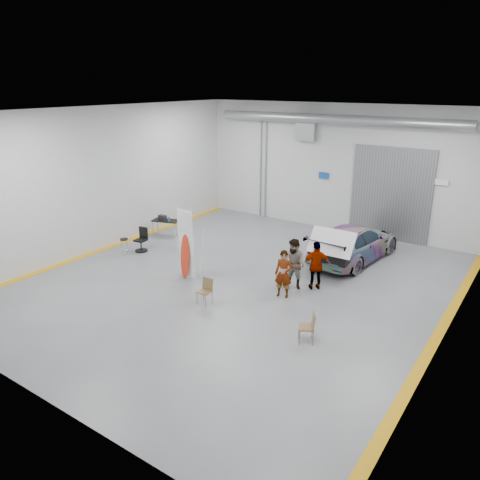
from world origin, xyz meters
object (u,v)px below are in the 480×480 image
Objects in this scene: folding_chair_far at (306,333)px; shop_stool at (125,247)px; surfboard_display at (186,250)px; folding_chair_near at (205,296)px; person_b at (295,264)px; work_table at (165,220)px; person_a at (283,274)px; office_chair at (142,241)px; sedan_car at (354,243)px; person_c at (316,266)px.

shop_stool is at bearing -131.72° from folding_chair_far.
surfboard_display is 2.41m from folding_chair_near.
person_b is 3.96m from surfboard_display.
person_b reaches higher than work_table.
work_table is at bearing 96.56° from shop_stool.
office_chair is (-7.20, 0.49, -0.37)m from person_a.
person_a is 7.22m from office_chair.
folding_chair_far is at bearing -22.99° from office_chair.
person_a is 3.00m from folding_chair_far.
folding_chair_far is at bearing -61.44° from person_a.
folding_chair_near is (-2.47, -6.59, -0.46)m from sedan_car.
person_a is at bearing -18.33° from work_table.
sedan_car reaches higher than folding_chair_far.
person_b is at bearing 55.68° from folding_chair_near.
surfboard_display is 3.07× the size of folding_chair_far.
person_c is at bearing -1.61° from office_chair.
surfboard_display is 3.75m from office_chair.
folding_chair_far is 10.90m from work_table.
person_b is (-0.66, -3.83, 0.17)m from sedan_car.
folding_chair_near is 0.94× the size of folding_chair_far.
person_a is 1.35m from person_c.
folding_chair_far is 1.29× the size of shop_stool.
work_table is (-4.12, 3.26, -0.34)m from surfboard_display.
sedan_car is 3.63× the size of work_table.
person_b reaches higher than shop_stool.
folding_chair_far is at bearing -4.85° from folding_chair_near.
folding_chair_near is (-1.80, -2.76, -0.63)m from person_b.
shop_stool is at bearing -83.44° from work_table.
folding_chair_near is at bearing 75.38° from sedan_car.
person_c is at bearing 95.78° from sedan_car.
person_b reaches higher than folding_chair_near.
person_a is 8.23m from work_table.
person_b reaches higher than office_chair.
work_table is at bearing 147.89° from surfboard_display.
person_a is at bearing 88.09° from sedan_car.
surfboard_display is (-4.33, -5.32, 0.40)m from sedan_car.
folding_chair_near is at bearing -37.13° from work_table.
sedan_car is at bearing 31.07° from shop_stool.
work_table is (-0.33, 2.83, 0.44)m from shop_stool.
surfboard_display is at bearing -135.06° from folding_chair_far.
office_chair is at bearing 154.52° from folding_chair_near.
person_c is 1.94× the size of folding_chair_far.
office_chair is at bearing 162.58° from person_a.
shop_stool is (-5.65, 1.70, 0.08)m from folding_chair_near.
surfboard_display is at bearing 144.60° from folding_chair_near.
folding_chair_far is (3.81, -0.25, 0.02)m from folding_chair_near.
shop_stool is (-7.48, -0.24, -0.47)m from person_a.
surfboard_display reaches higher than person_c.
office_chair is (-3.50, 1.16, -0.67)m from surfboard_display.
person_a is at bearing 22.84° from person_c.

